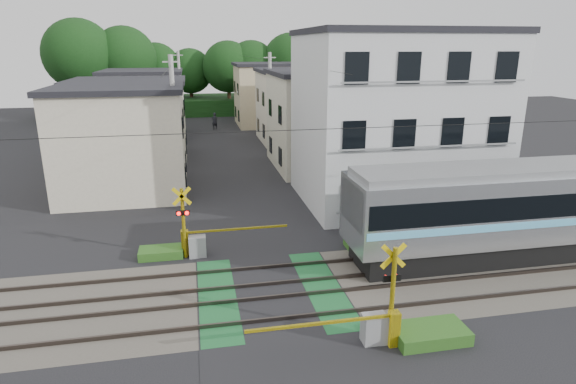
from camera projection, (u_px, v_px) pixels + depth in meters
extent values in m
plane|color=black|center=(271.00, 292.00, 17.21)|extent=(120.00, 120.00, 0.00)
cube|color=#47423A|center=(271.00, 292.00, 17.20)|extent=(120.00, 6.00, 0.00)
cube|color=black|center=(271.00, 292.00, 17.20)|extent=(5.20, 120.00, 0.00)
cube|color=#145126|center=(217.00, 297.00, 16.85)|extent=(1.30, 6.00, 0.00)
cube|color=#145126|center=(322.00, 287.00, 17.56)|extent=(1.30, 6.00, 0.00)
cube|color=#3F3833|center=(280.00, 318.00, 15.40)|extent=(120.00, 0.08, 0.14)
cube|color=#3F3833|center=(273.00, 297.00, 16.72)|extent=(120.00, 0.08, 0.14)
cube|color=#3F3833|center=(269.00, 284.00, 17.65)|extent=(120.00, 0.08, 0.14)
cube|color=#3F3833|center=(263.00, 267.00, 18.97)|extent=(120.00, 0.08, 0.14)
cube|color=black|center=(559.00, 240.00, 20.57)|extent=(18.01, 2.48, 0.94)
cube|color=black|center=(416.00, 256.00, 19.39)|extent=(2.50, 2.29, 0.63)
cube|color=silver|center=(566.00, 200.00, 20.04)|extent=(18.76, 2.92, 2.71)
cube|color=black|center=(568.00, 192.00, 19.94)|extent=(18.46, 2.96, 0.92)
cube|color=#5EBEEE|center=(565.00, 208.00, 20.15)|extent=(18.57, 2.95, 0.29)
cube|color=slate|center=(572.00, 165.00, 19.61)|extent=(18.39, 2.39, 0.25)
cube|color=black|center=(353.00, 204.00, 18.18)|extent=(0.10, 2.51, 1.63)
cylinder|color=yellow|center=(392.00, 295.00, 13.95)|extent=(0.14, 0.14, 3.00)
cube|color=yellow|center=(394.00, 256.00, 13.70)|extent=(0.77, 0.05, 0.77)
cube|color=yellow|center=(394.00, 256.00, 13.70)|extent=(0.77, 0.05, 0.77)
cube|color=black|center=(392.00, 278.00, 13.90)|extent=(0.55, 0.05, 0.20)
sphere|color=#FF0C07|center=(386.00, 278.00, 13.93)|extent=(0.16, 0.16, 0.16)
sphere|color=#FF0C07|center=(396.00, 277.00, 13.99)|extent=(0.16, 0.16, 0.16)
cube|color=gray|center=(374.00, 329.00, 14.16)|extent=(0.70, 0.50, 0.90)
cube|color=yellow|center=(394.00, 329.00, 13.99)|extent=(0.30, 0.30, 1.10)
cube|color=yellow|center=(319.00, 323.00, 13.44)|extent=(4.20, 0.08, 0.08)
cylinder|color=yellow|center=(184.00, 224.00, 19.59)|extent=(0.14, 0.14, 3.00)
cube|color=yellow|center=(182.00, 196.00, 19.14)|extent=(0.77, 0.05, 0.77)
cube|color=yellow|center=(182.00, 196.00, 19.14)|extent=(0.77, 0.05, 0.77)
cube|color=black|center=(183.00, 213.00, 19.35)|extent=(0.55, 0.05, 0.20)
sphere|color=#FF0C07|center=(179.00, 214.00, 19.26)|extent=(0.16, 0.16, 0.16)
sphere|color=#FF0C07|center=(187.00, 213.00, 19.32)|extent=(0.16, 0.16, 0.16)
cube|color=gray|center=(197.00, 246.00, 19.99)|extent=(0.70, 0.50, 0.90)
cube|color=yellow|center=(185.00, 243.00, 20.10)|extent=(0.30, 0.30, 1.10)
cube|color=yellow|center=(239.00, 229.00, 20.39)|extent=(4.20, 0.08, 0.08)
cube|color=silver|center=(395.00, 121.00, 26.40)|extent=(10.00, 8.00, 9.00)
cube|color=black|center=(400.00, 32.00, 25.05)|extent=(10.20, 8.16, 0.30)
cube|color=black|center=(352.00, 199.00, 22.80)|extent=(1.10, 0.06, 1.40)
cube|color=black|center=(400.00, 196.00, 23.26)|extent=(1.10, 0.06, 1.40)
cube|color=black|center=(446.00, 193.00, 23.71)|extent=(1.10, 0.06, 1.40)
cube|color=black|center=(491.00, 190.00, 24.17)|extent=(1.10, 0.06, 1.40)
cube|color=gray|center=(425.00, 207.00, 23.46)|extent=(9.00, 0.06, 0.08)
cube|color=black|center=(354.00, 136.00, 21.93)|extent=(1.10, 0.06, 1.40)
cube|color=black|center=(404.00, 134.00, 22.38)|extent=(1.10, 0.06, 1.40)
cube|color=black|center=(453.00, 132.00, 22.84)|extent=(1.10, 0.06, 1.40)
cube|color=black|center=(499.00, 131.00, 23.30)|extent=(1.10, 0.06, 1.40)
cube|color=gray|center=(430.00, 147.00, 22.59)|extent=(9.00, 0.06, 0.08)
cube|color=black|center=(357.00, 68.00, 21.05)|extent=(1.10, 0.06, 1.40)
cube|color=black|center=(409.00, 68.00, 21.51)|extent=(1.10, 0.06, 1.40)
cube|color=black|center=(459.00, 67.00, 21.97)|extent=(1.10, 0.06, 1.40)
cube|color=black|center=(507.00, 67.00, 22.43)|extent=(1.10, 0.06, 1.40)
cube|color=gray|center=(436.00, 81.00, 21.71)|extent=(9.00, 0.06, 0.08)
cube|color=beige|center=(123.00, 143.00, 28.25)|extent=(7.00, 7.00, 6.00)
cube|color=black|center=(117.00, 88.00, 27.34)|extent=(7.35, 7.35, 0.30)
cube|color=black|center=(186.00, 175.00, 27.77)|extent=(0.06, 1.00, 1.20)
cube|color=black|center=(186.00, 161.00, 31.05)|extent=(0.06, 1.00, 1.20)
cube|color=black|center=(183.00, 127.00, 26.95)|extent=(0.06, 1.00, 1.20)
cube|color=black|center=(183.00, 118.00, 30.24)|extent=(0.06, 1.00, 1.20)
cube|color=beige|center=(323.00, 122.00, 34.42)|extent=(7.00, 8.00, 6.50)
cube|color=black|center=(324.00, 73.00, 33.43)|extent=(7.35, 8.40, 0.30)
cube|color=black|center=(280.00, 156.00, 32.45)|extent=(0.06, 1.00, 1.20)
cube|color=black|center=(271.00, 145.00, 36.20)|extent=(0.06, 1.00, 1.20)
cube|color=black|center=(280.00, 115.00, 31.64)|extent=(0.06, 1.00, 1.20)
cube|color=black|center=(270.00, 107.00, 35.39)|extent=(0.06, 1.00, 1.20)
cube|color=beige|center=(131.00, 122.00, 36.63)|extent=(8.00, 7.00, 5.80)
cube|color=black|center=(127.00, 81.00, 35.75)|extent=(8.40, 7.35, 0.30)
cube|color=black|center=(186.00, 145.00, 36.21)|extent=(0.06, 1.00, 1.20)
cube|color=black|center=(186.00, 137.00, 39.50)|extent=(0.06, 1.00, 1.20)
cube|color=black|center=(184.00, 107.00, 35.40)|extent=(0.06, 1.00, 1.20)
cube|color=black|center=(184.00, 102.00, 38.68)|extent=(0.06, 1.00, 1.20)
cube|color=beige|center=(299.00, 107.00, 43.92)|extent=(7.00, 7.00, 6.20)
cube|color=black|center=(299.00, 70.00, 42.98)|extent=(7.35, 7.35, 0.30)
cube|color=black|center=(264.00, 131.00, 42.14)|extent=(0.06, 1.00, 1.20)
cube|color=black|center=(258.00, 125.00, 45.43)|extent=(0.06, 1.00, 1.20)
cube|color=black|center=(263.00, 99.00, 41.33)|extent=(0.06, 1.00, 1.20)
cube|color=black|center=(258.00, 95.00, 44.61)|extent=(0.06, 1.00, 1.20)
cube|color=#AFB2B4|center=(145.00, 105.00, 46.03)|extent=(7.00, 8.00, 6.00)
cube|color=black|center=(142.00, 71.00, 45.11)|extent=(7.35, 8.40, 0.30)
cube|color=black|center=(183.00, 125.00, 45.30)|extent=(0.06, 1.00, 1.20)
cube|color=black|center=(184.00, 119.00, 49.06)|extent=(0.06, 1.00, 1.20)
cube|color=black|center=(181.00, 95.00, 44.49)|extent=(0.06, 1.00, 1.20)
cube|color=black|center=(182.00, 91.00, 48.24)|extent=(0.06, 1.00, 1.20)
cube|color=#C5B48B|center=(273.00, 95.00, 53.15)|extent=(8.00, 7.00, 6.40)
cube|color=black|center=(273.00, 64.00, 52.17)|extent=(8.40, 7.35, 0.30)
cube|color=black|center=(239.00, 116.00, 51.30)|extent=(0.06, 1.00, 1.20)
cube|color=black|center=(236.00, 112.00, 54.59)|extent=(0.06, 1.00, 1.20)
cube|color=black|center=(238.00, 89.00, 50.49)|extent=(0.06, 1.00, 1.20)
cube|color=black|center=(235.00, 86.00, 53.77)|extent=(0.06, 1.00, 1.20)
cube|color=#133411|center=(210.00, 104.00, 63.83)|extent=(40.00, 10.00, 2.00)
cylinder|color=#332114|center=(84.00, 96.00, 56.22)|extent=(0.50, 0.50, 5.76)
sphere|color=#133411|center=(79.00, 55.00, 54.87)|extent=(8.07, 8.07, 8.07)
cylinder|color=#332114|center=(128.00, 95.00, 58.51)|extent=(0.50, 0.50, 5.39)
sphere|color=#133411|center=(124.00, 59.00, 57.25)|extent=(7.55, 7.55, 7.55)
cylinder|color=#332114|center=(158.00, 96.00, 62.61)|extent=(0.50, 0.50, 4.46)
sphere|color=#133411|center=(156.00, 68.00, 61.57)|extent=(6.24, 6.24, 6.24)
cylinder|color=#332114|center=(192.00, 97.00, 63.33)|extent=(0.50, 0.50, 4.10)
sphere|color=#133411|center=(190.00, 71.00, 62.38)|extent=(5.74, 5.74, 5.74)
cylinder|color=#332114|center=(229.00, 96.00, 61.59)|extent=(0.50, 0.50, 4.57)
sphere|color=#133411|center=(228.00, 67.00, 60.53)|extent=(6.40, 6.40, 6.40)
cylinder|color=#332114|center=(252.00, 95.00, 62.34)|extent=(0.50, 0.50, 4.59)
sphere|color=#133411|center=(251.00, 66.00, 61.27)|extent=(6.43, 6.43, 6.43)
cylinder|color=#332114|center=(291.00, 94.00, 62.02)|extent=(0.50, 0.50, 5.05)
sphere|color=#133411|center=(291.00, 62.00, 60.85)|extent=(7.06, 7.06, 7.06)
cylinder|color=#332114|center=(315.00, 95.00, 63.27)|extent=(0.50, 0.50, 4.45)
sphere|color=#133411|center=(316.00, 67.00, 62.23)|extent=(6.23, 6.23, 6.23)
cube|color=black|center=(424.00, 126.00, 17.82)|extent=(60.00, 0.02, 0.02)
cylinder|color=#A5A5A0|center=(175.00, 127.00, 27.60)|extent=(0.26, 0.26, 8.00)
cube|color=#A5A5A0|center=(171.00, 62.00, 26.56)|extent=(0.90, 0.08, 0.08)
cylinder|color=#A5A5A0|center=(270.00, 106.00, 37.36)|extent=(0.26, 0.26, 8.00)
cube|color=#A5A5A0|center=(270.00, 58.00, 36.31)|extent=(0.90, 0.08, 0.08)
cylinder|color=#A5A5A0|center=(181.00, 93.00, 47.31)|extent=(0.26, 0.26, 8.00)
cube|color=#A5A5A0|center=(178.00, 55.00, 46.26)|extent=(0.90, 0.08, 0.08)
cube|color=black|center=(176.00, 60.00, 36.47)|extent=(0.02, 42.00, 0.02)
cube|color=black|center=(267.00, 60.00, 37.78)|extent=(0.02, 42.00, 0.02)
imported|color=black|center=(215.00, 121.00, 50.55)|extent=(0.75, 0.62, 1.75)
cube|color=#2D5E1E|center=(430.00, 334.00, 14.37)|extent=(2.20, 1.20, 0.40)
cube|color=#2D5E1E|center=(161.00, 252.00, 20.06)|extent=(1.80, 1.00, 0.36)
cube|color=#2D5E1E|center=(363.00, 244.00, 21.02)|extent=(1.50, 0.90, 0.30)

